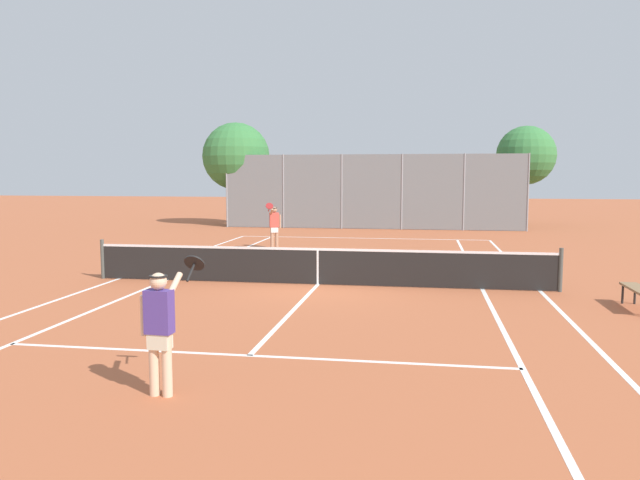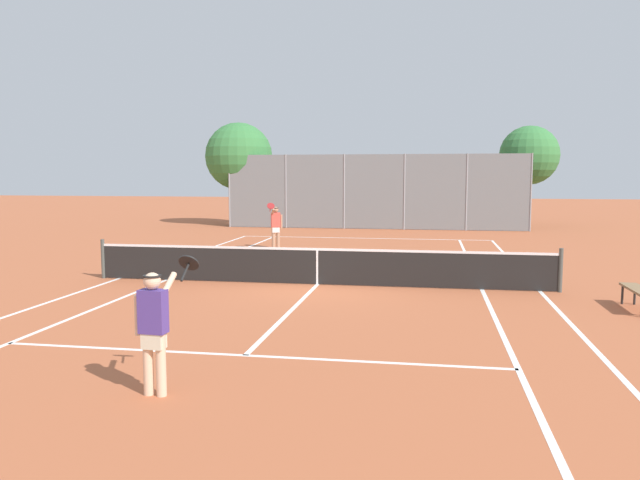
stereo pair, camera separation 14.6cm
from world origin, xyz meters
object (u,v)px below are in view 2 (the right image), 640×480
Objects in this scene: player_near_side at (154,324)px; player_far_left at (276,224)px; tree_behind_left at (238,159)px; loose_tennis_ball_0 at (261,259)px; courtside_bench at (639,291)px; tennis_net at (317,265)px; tree_behind_right at (529,157)px.

player_near_side and player_far_left have the same top height.
tree_behind_left is at bearing 105.08° from player_near_side.
player_near_side is 26.88× the size of loose_tennis_ball_0.
courtside_bench is (10.09, -9.31, -0.52)m from player_far_left.
loose_tennis_ball_0 is (-2.02, 12.45, -0.89)m from player_near_side.
courtside_bench is 0.26× the size of tree_behind_left.
player_near_side is 12.64m from loose_tennis_ball_0.
player_far_left is at bearing 111.58° from tennis_net.
loose_tennis_ball_0 is (0.30, -3.30, -0.89)m from player_far_left.
player_far_left is at bearing -65.77° from tree_behind_left.
tennis_net is 8.03m from player_far_left.
tennis_net is at bearing -68.42° from player_far_left.
loose_tennis_ball_0 is 11.49m from courtside_bench.
courtside_bench is 22.46m from tree_behind_right.
player_far_left is at bearing -130.88° from tree_behind_right.
loose_tennis_ball_0 is at bearing -84.80° from player_far_left.
player_far_left is 3.43m from loose_tennis_ball_0.
player_near_side reaches higher than loose_tennis_ball_0.
tree_behind_right is at bearing 68.06° from tennis_net.
player_far_left is at bearing 95.20° from loose_tennis_ball_0.
player_far_left reaches higher than loose_tennis_ball_0.
player_near_side is at bearing -74.92° from tree_behind_left.
player_far_left is 0.32× the size of tree_behind_right.
tennis_net is 181.82× the size of loose_tennis_ball_0.
loose_tennis_ball_0 is 0.01× the size of tree_behind_left.
loose_tennis_ball_0 is 0.01× the size of tree_behind_right.
loose_tennis_ball_0 is 0.04× the size of courtside_bench.
tennis_net is 6.76× the size of player_near_side.
player_near_side is 15.92m from player_far_left.
player_far_left is at bearing 137.29° from courtside_bench.
tree_behind_right is (1.05, 22.18, 3.36)m from courtside_bench.
tennis_net is 4.95m from loose_tennis_ball_0.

